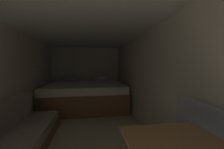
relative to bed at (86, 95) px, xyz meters
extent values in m
plane|color=beige|center=(0.00, -1.77, -0.37)|extent=(7.41, 7.41, 0.00)
cube|color=beige|center=(0.00, 0.96, 0.61)|extent=(2.53, 0.05, 1.96)
cube|color=beige|center=(-1.24, -1.77, 0.61)|extent=(0.05, 5.41, 1.96)
cube|color=beige|center=(1.24, -1.77, 0.61)|extent=(0.05, 5.41, 1.96)
cube|color=white|center=(0.00, -1.77, 1.61)|extent=(2.53, 5.41, 0.05)
cube|color=brown|center=(0.00, -0.01, -0.10)|extent=(2.31, 1.79, 0.54)
cube|color=white|center=(0.00, -0.01, 0.26)|extent=(2.27, 1.75, 0.20)
ellipsoid|color=white|center=(-0.52, 0.68, 0.46)|extent=(0.44, 0.30, 0.19)
ellipsoid|color=white|center=(0.52, 0.68, 0.46)|extent=(0.44, 0.30, 0.19)
cube|color=#99A3B7|center=(1.14, -3.40, 0.32)|extent=(0.10, 1.02, 0.47)
cube|color=#9E7247|center=(0.69, -3.49, 0.38)|extent=(0.65, 0.59, 0.02)
camera|label=1|loc=(0.12, -4.30, 0.90)|focal=22.35mm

